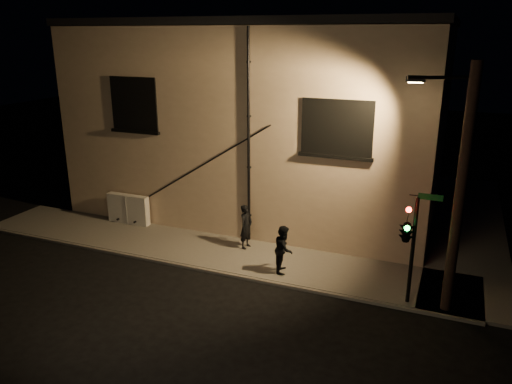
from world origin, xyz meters
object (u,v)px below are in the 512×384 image
at_px(pedestrian_b, 284,249).
at_px(traffic_signal, 407,230).
at_px(utility_cabinet, 128,209).
at_px(pedestrian_a, 246,226).
at_px(streetlamp_pole, 458,188).

bearing_deg(pedestrian_b, traffic_signal, -110.79).
distance_m(pedestrian_b, traffic_signal, 4.45).
bearing_deg(pedestrian_b, utility_cabinet, 64.60).
bearing_deg(utility_cabinet, pedestrian_a, -4.75).
height_order(pedestrian_b, streetlamp_pole, streetlamp_pole).
xyz_separation_m(utility_cabinet, traffic_signal, (12.04, -2.51, 1.78)).
xyz_separation_m(pedestrian_b, streetlamp_pole, (5.37, -0.44, 3.00)).
distance_m(pedestrian_b, streetlamp_pole, 6.16).
height_order(pedestrian_a, traffic_signal, traffic_signal).
bearing_deg(utility_cabinet, traffic_signal, -11.79).
height_order(utility_cabinet, pedestrian_a, pedestrian_a).
relative_size(utility_cabinet, traffic_signal, 0.55).
bearing_deg(pedestrian_a, streetlamp_pole, -95.74).
distance_m(utility_cabinet, streetlamp_pole, 13.87).
distance_m(pedestrian_a, streetlamp_pole, 8.19).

